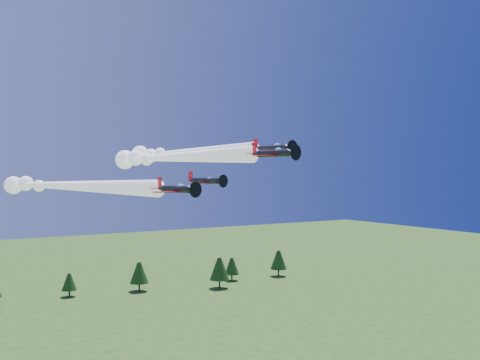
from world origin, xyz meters
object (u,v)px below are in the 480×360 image
plane_right (181,153)px  plane_slot (206,181)px  plane_lead (169,157)px  plane_left (63,186)px

plane_right → plane_slot: bearing=-115.0°
plane_lead → plane_slot: (1.66, -10.83, -4.03)m
plane_left → plane_slot: 29.08m
plane_right → plane_left: bearing=166.4°
plane_lead → plane_left: bearing=128.2°
plane_left → plane_right: size_ratio=1.22×
plane_left → plane_right: (22.86, -1.46, 6.30)m
plane_left → plane_slot: bearing=-69.0°
plane_lead → plane_slot: plane_lead is taller
plane_left → plane_right: bearing=-18.2°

